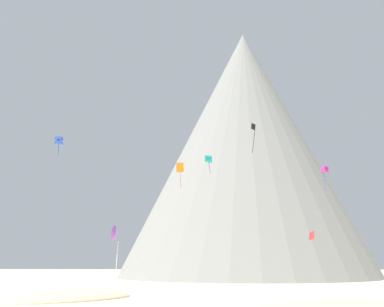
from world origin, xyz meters
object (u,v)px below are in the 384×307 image
Objects in this scene: kite_violet_low at (115,234)px; kite_magenta_mid at (325,170)px; kite_black_high at (253,131)px; bush_ridge_crest at (305,307)px; bush_near_left at (273,306)px; kite_red_low at (312,236)px; kite_blue_mid at (59,141)px; rock_massif at (244,166)px; kite_teal_mid at (208,159)px; kite_orange_mid at (180,169)px.

kite_magenta_mid is at bearing -33.74° from kite_violet_low.
kite_violet_low is at bearing -166.18° from kite_magenta_mid.
bush_ridge_crest is at bearing -92.35° from kite_black_high.
kite_red_low is (9.62, 32.81, 7.73)m from bush_near_left.
bush_ridge_crest is 44.11m from kite_blue_mid.
kite_black_high is 3.63× the size of kite_red_low.
rock_massif is 43.60m from kite_magenta_mid.
kite_magenta_mid is at bearing 71.10° from bush_near_left.
bush_ridge_crest is 20.45m from kite_violet_low.
bush_near_left is at bearing -145.03° from kite_magenta_mid.
bush_near_left is 17.69m from kite_violet_low.
kite_magenta_mid is 13.94m from kite_black_high.
kite_red_low is (8.08, -6.81, -18.54)m from kite_black_high.
kite_black_high reaches higher than kite_teal_mid.
kite_violet_low is at bearing -120.34° from kite_black_high.
kite_violet_low is at bearing -30.66° from kite_red_low.
rock_massif is 65.45m from kite_blue_mid.
kite_magenta_mid is (23.57, 18.90, 2.97)m from kite_orange_mid.
kite_black_high is at bearing -20.01° from kite_violet_low.
kite_teal_mid is 1.13× the size of kite_blue_mid.
bush_ridge_crest is 86.45m from rock_massif.
kite_blue_mid reaches higher than kite_red_low.
kite_teal_mid is at bearing 152.07° from kite_magenta_mid.
bush_ridge_crest is at bearing 19.89° from kite_teal_mid.
kite_teal_mid is 17.05m from kite_orange_mid.
kite_teal_mid is at bearing 35.46° from kite_blue_mid.
kite_blue_mid is at bearing 140.50° from bush_near_left.
kite_red_low reaches higher than bush_near_left.
kite_teal_mid is at bearing -92.38° from kite_red_low.
kite_magenta_mid is (29.20, 34.74, 12.53)m from kite_violet_low.
kite_blue_mid is at bearing 165.90° from kite_magenta_mid.
kite_red_low is at bearing -35.82° from kite_violet_low.
kite_orange_mid is (5.64, 15.84, 9.56)m from kite_violet_low.
kite_violet_low is (-18.38, 6.03, 6.66)m from bush_ridge_crest.
rock_massif is 12.38× the size of kite_black_high.
bush_near_left is at bearing -96.25° from kite_black_high.
kite_blue_mid reaches higher than bush_near_left.
rock_massif is at bearing 69.57° from kite_magenta_mid.
rock_massif is 24.44× the size of kite_blue_mid.
kite_orange_mid is 30.36m from kite_magenta_mid.
kite_violet_low reaches higher than bush_near_left.
kite_blue_mid is at bearing -63.67° from kite_red_low.
kite_red_low is at bearing -94.37° from kite_orange_mid.
kite_teal_mid is 10.07m from kite_black_high.
kite_magenta_mid is 0.79× the size of kite_black_high.
kite_violet_low is (-17.62, -75.96, -20.74)m from rock_massif.
bush_near_left is 28.15m from kite_orange_mid.
kite_magenta_mid reaches higher than kite_violet_low.
bush_near_left is at bearing 16.21° from kite_teal_mid.
kite_black_high is at bearing 116.45° from kite_teal_mid.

